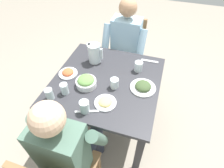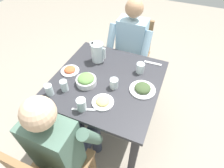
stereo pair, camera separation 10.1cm
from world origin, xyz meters
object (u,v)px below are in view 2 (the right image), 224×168
at_px(water_glass_by_pitcher, 140,68).
at_px(salad_bowl, 86,80).
at_px(diner_near, 64,139).
at_px(water_glass_near_right, 114,83).
at_px(diner_far, 129,49).
at_px(water_pitcher, 97,52).
at_px(water_glass_center, 49,90).
at_px(plate_fries, 103,102).
at_px(water_glass_far_right, 64,86).
at_px(water_glass_near_left, 81,105).
at_px(chair_far, 133,50).
at_px(plate_dolmas, 142,89).
at_px(plate_rice_curry, 70,70).
at_px(dining_table, 107,88).

bearing_deg(water_glass_by_pitcher, salad_bowl, -139.67).
xyz_separation_m(diner_near, water_glass_near_right, (0.16, 0.56, 0.11)).
distance_m(diner_far, water_glass_by_pitcher, 0.48).
distance_m(water_pitcher, water_glass_center, 0.59).
bearing_deg(plate_fries, salad_bowl, 147.56).
relative_size(water_pitcher, plate_fries, 1.08).
bearing_deg(water_pitcher, water_glass_far_right, -99.82).
bearing_deg(water_glass_near_right, water_glass_near_left, -114.02).
distance_m(chair_far, water_glass_near_right, 0.92).
xyz_separation_m(water_pitcher, water_glass_far_right, (-0.08, -0.47, -0.05)).
bearing_deg(diner_near, water_glass_far_right, 120.26).
distance_m(water_glass_by_pitcher, water_glass_far_right, 0.70).
xyz_separation_m(plate_fries, water_glass_far_right, (-0.36, 0.01, 0.03)).
bearing_deg(plate_dolmas, plate_fries, -134.97).
relative_size(water_pitcher, water_glass_far_right, 1.92).
bearing_deg(plate_fries, plate_dolmas, 45.03).
height_order(plate_fries, water_glass_by_pitcher, water_glass_by_pitcher).
bearing_deg(water_glass_near_right, water_pitcher, 135.70).
xyz_separation_m(diner_far, plate_rice_curry, (-0.36, -0.65, 0.08)).
bearing_deg(salad_bowl, diner_near, -80.84).
distance_m(plate_rice_curry, water_glass_by_pitcher, 0.66).
distance_m(water_glass_near_left, water_glass_center, 0.32).
height_order(chair_far, diner_far, diner_far).
xyz_separation_m(water_pitcher, water_glass_near_right, (0.29, -0.28, -0.05)).
bearing_deg(water_glass_far_right, water_glass_near_right, 26.92).
bearing_deg(plate_rice_curry, plate_dolmas, 2.44).
distance_m(diner_near, plate_dolmas, 0.74).
relative_size(diner_far, water_glass_by_pitcher, 12.30).
distance_m(chair_far, plate_dolmas, 0.92).
height_order(plate_rice_curry, water_glass_by_pitcher, water_glass_by_pitcher).
distance_m(dining_table, chair_far, 0.83).
relative_size(salad_bowl, water_glass_near_left, 1.67).
bearing_deg(plate_rice_curry, water_glass_near_left, -46.73).
bearing_deg(dining_table, water_glass_near_right, -31.46).
height_order(dining_table, plate_rice_curry, plate_rice_curry).
bearing_deg(water_glass_far_right, diner_near, -59.74).
bearing_deg(water_pitcher, diner_far, 63.21).
distance_m(chair_far, salad_bowl, 0.98).
height_order(plate_fries, water_glass_far_right, water_glass_far_right).
distance_m(diner_near, diner_far, 1.23).
bearing_deg(chair_far, water_pitcher, -108.31).
relative_size(diner_near, water_pitcher, 6.22).
bearing_deg(salad_bowl, plate_dolmas, 13.12).
bearing_deg(water_glass_near_right, dining_table, 148.54).
relative_size(dining_table, water_glass_near_left, 8.90).
bearing_deg(dining_table, water_glass_near_left, -96.86).
xyz_separation_m(dining_table, water_pitcher, (-0.20, 0.23, 0.21)).
distance_m(diner_far, plate_fries, 0.88).
bearing_deg(water_glass_center, diner_near, -42.85).
distance_m(dining_table, water_glass_far_right, 0.41).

